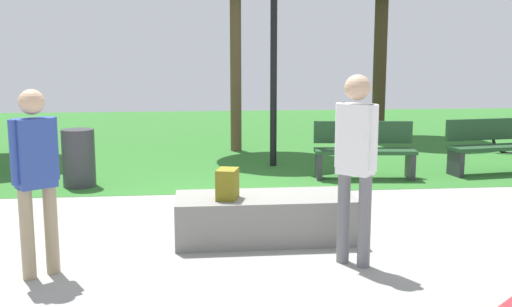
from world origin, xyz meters
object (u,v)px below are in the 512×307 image
(skater_performing_trick, at_px, (356,154))
(skater_watching, at_px, (36,169))
(lamp_post, at_px, (274,10))
(backpack_on_ledge, at_px, (227,184))
(park_bench_by_oak, at_px, (493,145))
(concrete_ledge, at_px, (265,218))
(park_bench_far_left, at_px, (364,149))
(trash_bin, at_px, (79,158))

(skater_performing_trick, relative_size, skater_watching, 1.07)
(skater_watching, xyz_separation_m, lamp_post, (2.80, 5.16, 1.76))
(backpack_on_ledge, distance_m, skater_performing_trick, 1.45)
(park_bench_by_oak, height_order, lamp_post, lamp_post)
(backpack_on_ledge, xyz_separation_m, park_bench_by_oak, (4.65, 3.34, -0.16))
(concrete_ledge, distance_m, skater_watching, 2.43)
(backpack_on_ledge, relative_size, lamp_post, 0.07)
(lamp_post, bearing_deg, skater_performing_trick, -89.04)
(park_bench_far_left, bearing_deg, backpack_on_ledge, -126.89)
(backpack_on_ledge, bearing_deg, lamp_post, 1.47)
(backpack_on_ledge, bearing_deg, park_bench_far_left, -21.76)
(concrete_ledge, relative_size, trash_bin, 2.19)
(concrete_ledge, distance_m, skater_performing_trick, 1.41)
(park_bench_by_oak, relative_size, lamp_post, 0.36)
(skater_performing_trick, bearing_deg, concrete_ledge, 130.62)
(lamp_post, bearing_deg, skater_watching, -118.47)
(concrete_ledge, height_order, park_bench_far_left, park_bench_far_left)
(backpack_on_ledge, distance_m, skater_watching, 1.93)
(backpack_on_ledge, bearing_deg, park_bench_by_oak, -39.18)
(trash_bin, bearing_deg, park_bench_by_oak, 2.90)
(skater_watching, bearing_deg, park_bench_by_oak, 32.82)
(backpack_on_ledge, bearing_deg, skater_performing_trick, -108.67)
(park_bench_by_oak, height_order, trash_bin, park_bench_by_oak)
(skater_performing_trick, relative_size, park_bench_far_left, 1.10)
(skater_performing_trick, distance_m, park_bench_far_left, 4.17)
(backpack_on_ledge, xyz_separation_m, skater_performing_trick, (1.15, -0.77, 0.42))
(park_bench_by_oak, distance_m, lamp_post, 4.36)
(lamp_post, bearing_deg, backpack_on_ledge, -103.65)
(concrete_ledge, xyz_separation_m, park_bench_far_left, (1.98, 3.08, 0.24))
(concrete_ledge, distance_m, park_bench_by_oak, 5.34)
(park_bench_by_oak, relative_size, trash_bin, 1.89)
(park_bench_far_left, height_order, park_bench_by_oak, same)
(park_bench_far_left, bearing_deg, lamp_post, 137.45)
(backpack_on_ledge, bearing_deg, skater_watching, 129.22)
(concrete_ledge, distance_m, park_bench_far_left, 3.67)
(skater_watching, relative_size, park_bench_by_oak, 1.02)
(lamp_post, bearing_deg, trash_bin, -156.23)
(backpack_on_ledge, height_order, skater_performing_trick, skater_performing_trick)
(skater_watching, bearing_deg, park_bench_far_left, 43.83)
(trash_bin, bearing_deg, park_bench_far_left, 2.26)
(skater_performing_trick, xyz_separation_m, skater_watching, (-2.88, -0.00, -0.08))
(park_bench_far_left, distance_m, park_bench_by_oak, 2.27)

